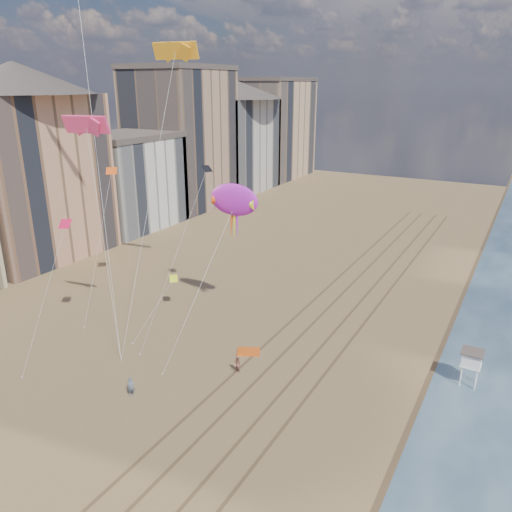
{
  "coord_description": "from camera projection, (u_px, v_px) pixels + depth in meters",
  "views": [
    {
      "loc": [
        20.09,
        -14.04,
        25.4
      ],
      "look_at": [
        -2.26,
        26.0,
        9.5
      ],
      "focal_mm": 35.0,
      "sensor_mm": 36.0,
      "label": 1
    }
  ],
  "objects": [
    {
      "name": "wet_sand",
      "position": [
        493.0,
        334.0,
        53.41
      ],
      "size": [
        260.0,
        260.0,
        0.0
      ],
      "primitive_type": "plane",
      "color": "#42301E",
      "rests_on": "ground"
    },
    {
      "name": "tracks",
      "position": [
        314.0,
        337.0,
        52.73
      ],
      "size": [
        7.68,
        120.0,
        0.01
      ],
      "color": "brown",
      "rests_on": "ground"
    },
    {
      "name": "buildings",
      "position": [
        163.0,
        146.0,
        99.89
      ],
      "size": [
        34.72,
        131.35,
        29.0
      ],
      "color": "#C6B284",
      "rests_on": "ground"
    },
    {
      "name": "lifeguard_stand",
      "position": [
        472.0,
        359.0,
        43.61
      ],
      "size": [
        1.86,
        1.86,
        3.35
      ],
      "color": "silver",
      "rests_on": "ground"
    },
    {
      "name": "grounded_kite",
      "position": [
        249.0,
        352.0,
        49.66
      ],
      "size": [
        2.61,
        2.24,
        0.25
      ],
      "primitive_type": "cube",
      "rotation": [
        0.0,
        0.0,
        0.45
      ],
      "color": "#E55313",
      "rests_on": "ground"
    },
    {
      "name": "show_kite",
      "position": [
        234.0,
        200.0,
        51.69
      ],
      "size": [
        5.06,
        6.9,
        18.09
      ],
      "color": "#B11CB6",
      "rests_on": "ground"
    },
    {
      "name": "kite_flyer_a",
      "position": [
        131.0,
        387.0,
        42.61
      ],
      "size": [
        0.74,
        0.73,
        1.72
      ],
      "primitive_type": "imported",
      "rotation": [
        0.0,
        0.0,
        0.75
      ],
      "color": "slate",
      "rests_on": "ground"
    },
    {
      "name": "kite_flyer_b",
      "position": [
        237.0,
        365.0,
        45.98
      ],
      "size": [
        0.87,
        0.72,
        1.63
      ],
      "primitive_type": "imported",
      "rotation": [
        0.0,
        0.0,
        -0.13
      ],
      "color": "#9A5F4E",
      "rests_on": "ground"
    },
    {
      "name": "small_kites",
      "position": [
        133.0,
        205.0,
        53.94
      ],
      "size": [
        13.03,
        14.02,
        13.35
      ],
      "color": "#FF5615",
      "rests_on": "ground"
    }
  ]
}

